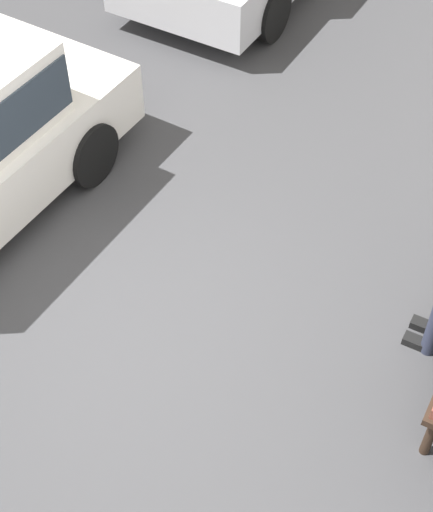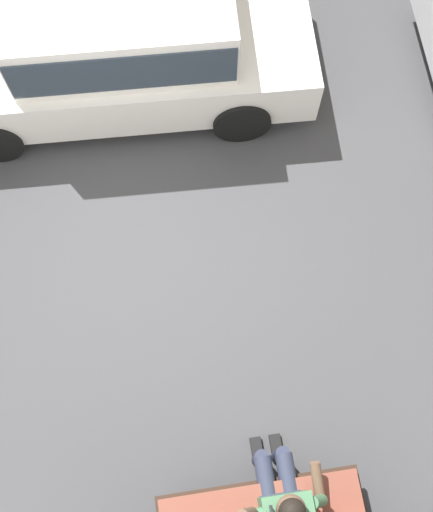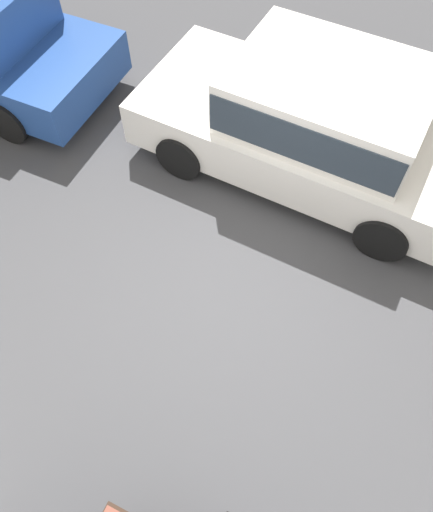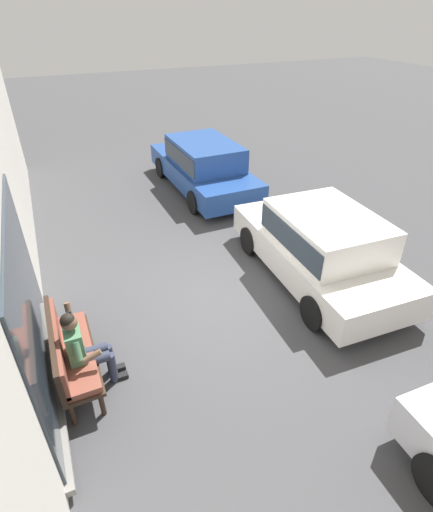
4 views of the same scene
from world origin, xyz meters
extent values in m
plane|color=#424244|center=(0.00, 0.00, 0.00)|extent=(60.00, 60.00, 0.00)
cylinder|color=#332319|center=(-0.07, 2.61, 0.21)|extent=(0.07, 0.07, 0.42)
cube|color=black|center=(-0.92, 2.28, 0.04)|extent=(0.10, 0.24, 0.07)
cube|color=black|center=(-1.10, 2.28, 0.04)|extent=(0.10, 0.24, 0.07)
cylinder|color=black|center=(-4.26, -0.62, 0.32)|extent=(0.65, 0.20, 0.64)
cylinder|color=black|center=(-1.31, -1.04, 0.31)|extent=(0.62, 0.21, 0.62)
camera|label=1|loc=(2.97, 2.60, 5.02)|focal=55.00mm
camera|label=2|loc=(-0.50, 2.60, 6.13)|focal=45.00mm
camera|label=3|loc=(-0.98, 2.60, 4.89)|focal=35.00mm
camera|label=4|loc=(-5.41, 2.60, 4.80)|focal=28.00mm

